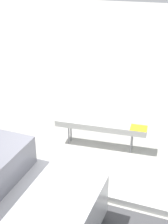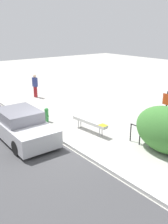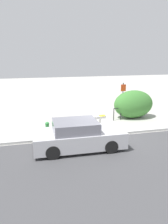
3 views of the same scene
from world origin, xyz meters
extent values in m
plane|color=#ADAAA3|center=(0.00, 0.00, 0.00)|extent=(60.00, 60.00, 0.00)
cube|color=#424244|center=(0.00, -5.15, 0.00)|extent=(60.00, 10.00, 0.01)
cube|color=#B7B7B2|center=(0.00, 0.00, 0.07)|extent=(60.00, 0.20, 0.13)
cylinder|color=gray|center=(-1.00, 1.47, 0.23)|extent=(0.04, 0.04, 0.46)
cylinder|color=gray|center=(0.43, 1.61, 0.23)|extent=(0.04, 0.04, 0.46)
cylinder|color=gray|center=(-1.02, 1.64, 0.23)|extent=(0.04, 0.04, 0.46)
cylinder|color=gray|center=(0.41, 1.78, 0.23)|extent=(0.04, 0.04, 0.46)
cube|color=#B2B2AD|center=(-0.29, 1.63, 0.53)|extent=(2.07, 0.51, 0.14)
cube|color=yellow|center=(0.55, 1.71, 0.60)|extent=(0.39, 0.34, 0.01)
cylinder|color=black|center=(1.57, 2.42, 0.40)|extent=(0.05, 0.05, 0.80)
cylinder|color=black|center=(2.07, 2.43, 0.40)|extent=(0.05, 0.05, 0.80)
cylinder|color=black|center=(1.82, 2.43, 0.80)|extent=(0.55, 0.07, 0.05)
cylinder|color=black|center=(2.57, 3.38, 1.15)|extent=(0.06, 0.06, 2.30)
cube|color=red|center=(2.57, 3.34, 1.97)|extent=(0.36, 0.02, 0.46)
cylinder|color=#338C3F|center=(-2.81, 0.72, 0.30)|extent=(0.20, 0.20, 0.60)
sphere|color=#338C3F|center=(-2.81, 0.72, 0.66)|extent=(0.22, 0.22, 0.22)
cylinder|color=#338C3F|center=(-2.95, 0.72, 0.36)|extent=(0.08, 0.07, 0.07)
cylinder|color=#338C3F|center=(-2.67, 0.72, 0.36)|extent=(0.08, 0.07, 0.07)
ellipsoid|color=#3D7A33|center=(3.08, 2.74, 0.94)|extent=(2.71, 1.60, 1.87)
cylinder|color=black|center=(-0.28, -0.49, 0.30)|extent=(0.60, 0.19, 0.60)
cylinder|color=black|center=(-0.30, -2.07, 0.30)|extent=(0.60, 0.19, 0.60)
cylinder|color=black|center=(-2.80, -0.45, 0.30)|extent=(0.60, 0.19, 0.60)
cylinder|color=black|center=(-2.81, -2.04, 0.30)|extent=(0.60, 0.19, 0.60)
cube|color=#B7B7BC|center=(-1.55, -1.26, 0.50)|extent=(4.08, 1.78, 0.71)
cube|color=slate|center=(-1.71, -1.26, 1.08)|extent=(1.97, 1.58, 0.50)
camera|label=1|loc=(1.51, -4.23, 3.84)|focal=50.00mm
camera|label=2|loc=(8.25, -5.38, 4.72)|focal=40.00mm
camera|label=3|loc=(-3.52, -10.30, 4.21)|focal=35.00mm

